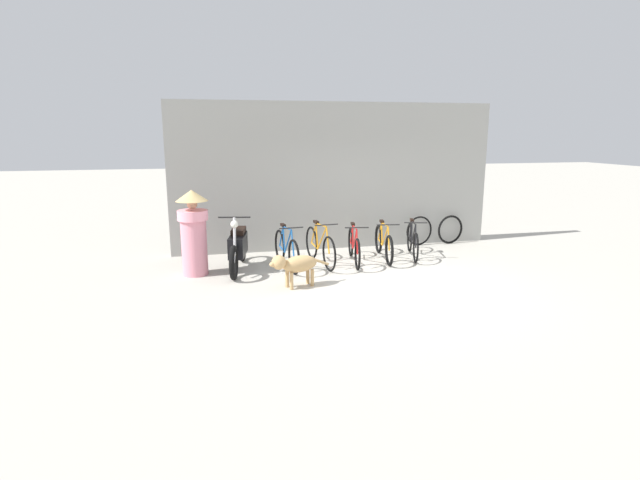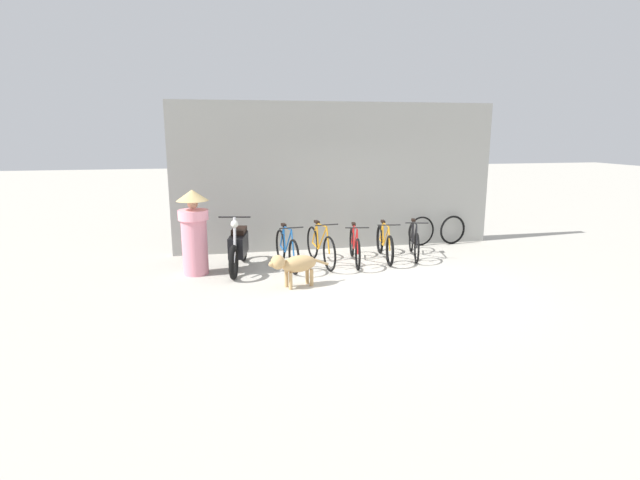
# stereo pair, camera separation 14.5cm
# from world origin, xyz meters

# --- Properties ---
(ground_plane) EXTENTS (60.00, 60.00, 0.00)m
(ground_plane) POSITION_xyz_m (0.00, 0.00, 0.00)
(ground_plane) COLOR #B7B2A5
(shop_wall_back) EXTENTS (7.29, 0.20, 3.24)m
(shop_wall_back) POSITION_xyz_m (0.00, 2.96, 1.62)
(shop_wall_back) COLOR gray
(shop_wall_back) RESTS_ON ground
(bicycle_0) EXTENTS (0.46, 1.64, 0.87)m
(bicycle_0) POSITION_xyz_m (-1.39, 1.46, 0.36)
(bicycle_0) COLOR black
(bicycle_0) RESTS_ON ground
(bicycle_1) EXTENTS (0.46, 1.71, 0.88)m
(bicycle_1) POSITION_xyz_m (-0.70, 1.55, 0.37)
(bicycle_1) COLOR black
(bicycle_1) RESTS_ON ground
(bicycle_2) EXTENTS (0.46, 1.69, 0.81)m
(bicycle_2) POSITION_xyz_m (0.00, 1.53, 0.33)
(bicycle_2) COLOR black
(bicycle_2) RESTS_ON ground
(bicycle_3) EXTENTS (0.46, 1.69, 0.81)m
(bicycle_3) POSITION_xyz_m (0.69, 1.69, 0.33)
(bicycle_3) COLOR black
(bicycle_3) RESTS_ON ground
(bicycle_4) EXTENTS (0.55, 1.54, 0.81)m
(bicycle_4) POSITION_xyz_m (1.36, 1.73, 0.34)
(bicycle_4) COLOR black
(bicycle_4) RESTS_ON ground
(motorcycle) EXTENTS (0.59, 1.92, 1.10)m
(motorcycle) POSITION_xyz_m (-2.31, 1.51, 0.45)
(motorcycle) COLOR black
(motorcycle) RESTS_ON ground
(stray_dog) EXTENTS (1.11, 0.51, 0.60)m
(stray_dog) POSITION_xyz_m (-1.44, 0.18, 0.40)
(stray_dog) COLOR tan
(stray_dog) RESTS_ON ground
(person_in_robes) EXTENTS (0.69, 0.69, 1.58)m
(person_in_robes) POSITION_xyz_m (-3.12, 1.37, 0.84)
(person_in_robes) COLOR pink
(person_in_robes) RESTS_ON ground
(spare_tire_left) EXTENTS (0.68, 0.15, 0.68)m
(spare_tire_left) POSITION_xyz_m (2.74, 2.71, 0.34)
(spare_tire_left) COLOR black
(spare_tire_left) RESTS_ON ground
(spare_tire_right) EXTENTS (0.69, 0.15, 0.69)m
(spare_tire_right) POSITION_xyz_m (1.95, 2.71, 0.34)
(spare_tire_right) COLOR black
(spare_tire_right) RESTS_ON ground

